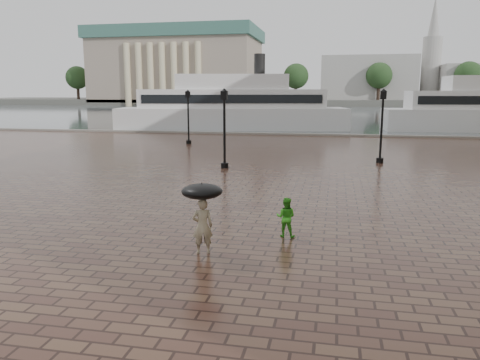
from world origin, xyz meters
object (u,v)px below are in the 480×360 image
object	(u,v)px
ferry_near	(232,107)
child_pedestrian	(286,217)
adult_pedestrian	(202,226)
street_lamps	(257,122)

from	to	relation	value
ferry_near	child_pedestrian	bearing A→B (deg)	-87.22
adult_pedestrian	street_lamps	bearing A→B (deg)	-103.80
adult_pedestrian	ferry_near	xyz separation A→B (m)	(-8.52, 42.31, 1.84)
child_pedestrian	street_lamps	bearing A→B (deg)	-72.47
adult_pedestrian	child_pedestrian	size ratio (longest dim) A/B	1.26
street_lamps	adult_pedestrian	size ratio (longest dim) A/B	10.13
street_lamps	adult_pedestrian	distance (m)	19.83
adult_pedestrian	child_pedestrian	xyz separation A→B (m)	(2.05, 1.95, -0.16)
street_lamps	child_pedestrian	world-z (taller)	street_lamps
adult_pedestrian	ferry_near	distance (m)	43.20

